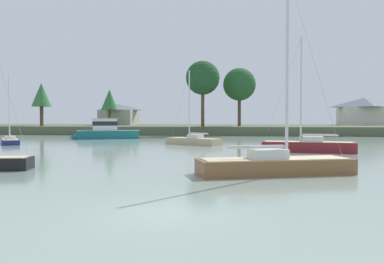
# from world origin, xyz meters

# --- Properties ---
(ground_plane) EXTENTS (411.92, 411.92, 0.00)m
(ground_plane) POSITION_xyz_m (0.00, 0.00, 0.00)
(ground_plane) COLOR gray
(far_shore_bank) EXTENTS (185.37, 44.70, 1.67)m
(far_shore_bank) POSITION_xyz_m (0.00, 82.69, 0.84)
(far_shore_bank) COLOR #4C563D
(far_shore_bank) RESTS_ON ground
(cruiser_teal) EXTENTS (11.05, 6.23, 5.79)m
(cruiser_teal) POSITION_xyz_m (-19.47, 47.45, 0.78)
(cruiser_teal) COLOR #196B70
(cruiser_teal) RESTS_ON ground
(sailboat_sand) EXTENTS (7.17, 5.62, 9.47)m
(sailboat_sand) POSITION_xyz_m (-3.41, 34.35, 0.22)
(sailboat_sand) COLOR tan
(sailboat_sand) RESTS_ON ground
(sailboat_navy) EXTENTS (5.23, 6.46, 8.99)m
(sailboat_navy) POSITION_xyz_m (-26.11, 33.07, 0.19)
(sailboat_navy) COLOR navy
(sailboat_navy) RESTS_ON ground
(sailboat_wood) EXTENTS (8.88, 5.03, 11.65)m
(sailboat_wood) POSITION_xyz_m (4.17, 9.58, 0.25)
(sailboat_wood) COLOR brown
(sailboat_wood) RESTS_ON ground
(sailboat_maroon) EXTENTS (8.54, 3.37, 11.35)m
(sailboat_maroon) POSITION_xyz_m (8.50, 25.07, 0.26)
(sailboat_maroon) COLOR maroon
(sailboat_maroon) RESTS_ON ground
(dinghy_white) EXTENTS (3.03, 1.51, 0.44)m
(dinghy_white) POSITION_xyz_m (12.26, 34.87, 0.11)
(dinghy_white) COLOR white
(dinghy_white) RESTS_ON ground
(shore_tree_inland_c) EXTENTS (6.59, 6.59, 11.77)m
(shore_tree_inland_c) POSITION_xyz_m (1.91, 68.00, 10.10)
(shore_tree_inland_c) COLOR brown
(shore_tree_inland_c) RESTS_ON far_shore_bank
(shore_tree_center_left) EXTENTS (4.08, 4.08, 9.14)m
(shore_tree_center_left) POSITION_xyz_m (-39.75, 66.59, 8.18)
(shore_tree_center_left) COLOR brown
(shore_tree_center_left) RESTS_ON far_shore_bank
(shore_tree_left_mid) EXTENTS (6.53, 6.53, 12.66)m
(shore_tree_left_mid) POSITION_xyz_m (-5.09, 63.34, 11.00)
(shore_tree_left_mid) COLOR brown
(shore_tree_left_mid) RESTS_ON far_shore_bank
(shore_tree_left) EXTENTS (3.86, 3.86, 8.34)m
(shore_tree_left) POSITION_xyz_m (-27.83, 75.39, 7.57)
(shore_tree_left) COLOR brown
(shore_tree_left) RESTS_ON far_shore_bank
(cottage_eastern) EXTENTS (12.21, 10.52, 6.81)m
(cottage_eastern) POSITION_xyz_m (32.78, 90.77, 5.20)
(cottage_eastern) COLOR silver
(cottage_eastern) RESTS_ON far_shore_bank
(cottage_behind_trees) EXTENTS (8.94, 9.29, 5.25)m
(cottage_behind_trees) POSITION_xyz_m (-28.39, 84.27, 4.39)
(cottage_behind_trees) COLOR #9E998E
(cottage_behind_trees) RESTS_ON far_shore_bank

